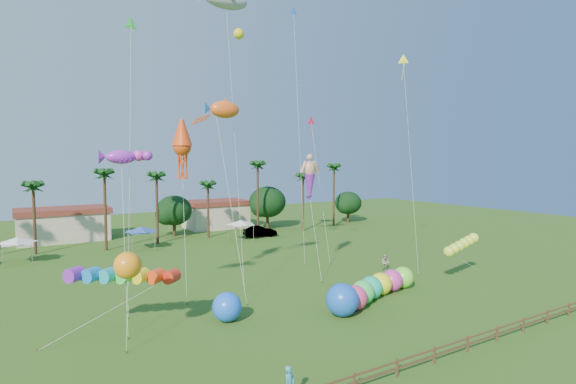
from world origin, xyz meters
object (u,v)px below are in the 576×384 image
car_b (260,231)px  blue_ball (227,307)px  spectator_b (385,263)px  caterpillar_inflatable (370,289)px

car_b → blue_ball: blue_ball is taller
spectator_b → blue_ball: bearing=-119.1°
car_b → caterpillar_inflatable: bearing=178.8°
spectator_b → caterpillar_inflatable: bearing=-93.4°
blue_ball → car_b: bearing=57.9°
caterpillar_inflatable → spectator_b: bearing=21.1°
spectator_b → car_b: bearing=139.8°
car_b → spectator_b: bearing=-165.8°
spectator_b → blue_ball: size_ratio=0.79×
car_b → blue_ball: bearing=159.4°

